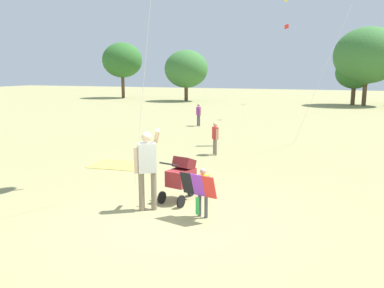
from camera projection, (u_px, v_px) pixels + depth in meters
The scene contains 8 objects.
ground_plane at pixel (175, 221), 7.73m from camera, with size 120.00×120.00×0.00m, color #938E5B.
treeline_distant at pixel (283, 62), 35.90m from camera, with size 34.29×5.83×6.64m.
child_with_butterfly_kite at pixel (202, 188), 7.77m from camera, with size 0.80×0.44×1.03m.
person_adult_flyer at pixel (147, 163), 8.14m from camera, with size 0.53×0.67×1.77m.
stroller at pixel (181, 175), 8.81m from camera, with size 0.66×1.12×1.03m.
person_red_shirt at pixel (215, 136), 13.72m from camera, with size 0.27×0.31×1.16m.
person_sitting_far at pixel (199, 113), 21.03m from camera, with size 0.30×0.29×1.20m.
picnic_blanket at pixel (118, 165), 12.32m from camera, with size 1.58×1.22×0.02m, color gold.
Camera 1 is at (2.95, -6.71, 2.91)m, focal length 36.45 mm.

